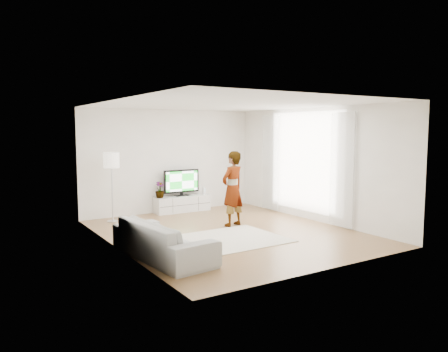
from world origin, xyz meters
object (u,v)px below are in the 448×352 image
sofa (163,239)px  rug (222,240)px  media_console (182,204)px  floor_lamp (112,163)px  television (182,182)px  player (233,189)px

sofa → rug: bearing=-79.2°
media_console → floor_lamp: 2.40m
rug → sofa: size_ratio=1.12×
television → sofa: 4.42m
player → floor_lamp: size_ratio=1.03×
media_console → television: 0.61m
television → rug: size_ratio=0.41×
television → floor_lamp: 2.15m
player → floor_lamp: 3.03m
player → floor_lamp: bearing=-57.9°
player → rug: bearing=31.5°
rug → player: size_ratio=1.45×
television → media_console: bearing=-90.0°
media_console → player: size_ratio=0.89×
media_console → player: player is taller
player → sofa: bearing=15.1°
television → rug: (-0.75, -3.31, -0.83)m
player → floor_lamp: (-2.22, 1.98, 0.56)m
media_console → television: size_ratio=1.50×
media_console → television: bearing=90.0°
television → floor_lamp: bearing=-171.4°
rug → floor_lamp: floor_lamp is taller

